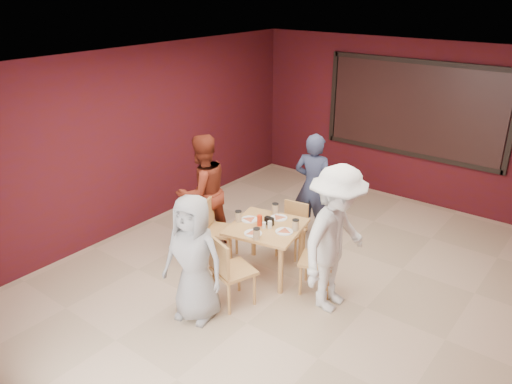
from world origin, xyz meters
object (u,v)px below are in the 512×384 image
Objects in this scene: chair_right at (324,257)px; chair_back at (293,226)px; dining_table at (266,231)px; diner_front at (194,259)px; diner_back at (313,187)px; chair_front at (228,268)px; diner_left at (203,192)px; chair_left at (216,226)px; diner_right at (336,239)px.

chair_back is at bearing 145.51° from chair_right.
diner_front reaches higher than dining_table.
chair_back is 0.47× the size of diner_back.
diner_front reaches higher than chair_front.
dining_table is at bearing -87.84° from chair_back.
diner_left is (-1.18, -0.60, 0.42)m from chair_back.
chair_left is at bearing 109.15° from diner_front.
dining_table is 0.83m from chair_left.
diner_front reaches higher than chair_right.
diner_back is (-0.09, 1.30, 0.19)m from dining_table.
chair_back is at bearing 55.15° from diner_right.
diner_back is (0.01, 2.55, 0.05)m from diner_front.
diner_left is (-1.21, 0.08, 0.22)m from dining_table.
chair_right is 0.49× the size of diner_right.
dining_table is 0.65× the size of diner_back.
dining_table is at bearing -173.63° from chair_right.
diner_right reaches higher than diner_left.
dining_table is 1.22× the size of chair_right.
diner_back reaches higher than diner_front.
chair_back is 1.39m from diner_left.
diner_left reaches higher than chair_right.
chair_front is 1.54m from chair_back.
chair_left is 1.00× the size of chair_right.
diner_back reaches higher than chair_front.
chair_front is 0.56× the size of diner_back.
diner_left reaches higher than chair_left.
chair_right is at bearing 6.37° from dining_table.
diner_left is at bearing 156.01° from chair_left.
chair_front is at bearing 55.14° from diner_front.
diner_right is at bearing 118.91° from diner_back.
diner_front is (-0.91, -1.35, 0.27)m from chair_right.
diner_back is at bearing 40.07° from diner_right.
diner_right is at bearing 37.02° from chair_front.
chair_right is (0.75, 0.95, -0.02)m from chair_front.
chair_front is at bearing -40.67° from chair_left.
diner_right is (2.28, -0.18, 0.05)m from diner_left.
diner_front is at bearing 79.12° from diner_back.
diner_right is (1.16, -1.40, 0.08)m from diner_back.
chair_left is 0.53× the size of diner_back.
diner_back is at bearing 93.80° from dining_table.
diner_left is 0.94× the size of diner_right.
chair_front reaches higher than chair_left.
chair_front is 1.04× the size of chair_left.
dining_table is at bearing 73.13° from diner_front.
diner_left reaches higher than dining_table.
diner_left is at bearing 117.21° from diner_front.
chair_right is at bearing 52.67° from diner_right.
chair_left is 0.56m from diner_left.
chair_back is at bearing 44.59° from chair_left.
diner_right reaches higher than chair_right.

